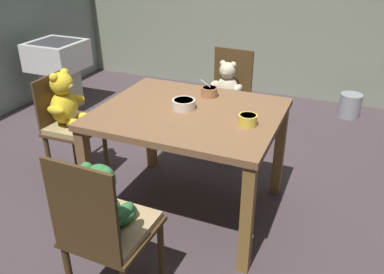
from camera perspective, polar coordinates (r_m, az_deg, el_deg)
The scene contains 10 objects.
ground_plane at distance 2.94m, azimuth -0.38°, elevation -10.24°, with size 5.20×5.20×0.04m.
dining_table at distance 2.59m, azimuth -0.43°, elevation 1.67°, with size 1.15×0.95×0.75m.
teddy_chair_near_front at distance 1.99m, azimuth -12.24°, elevation -11.06°, with size 0.40×0.42×0.92m.
teddy_chair_near_left at distance 3.14m, azimuth -17.33°, elevation 3.50°, with size 0.37×0.38×0.89m.
teddy_chair_far_center at distance 3.43m, azimuth 4.86°, elevation 6.03°, with size 0.41×0.42×0.90m.
porridge_bowl_terracotta_far_center at distance 2.77m, azimuth 2.48°, elevation 6.48°, with size 0.12×0.11×0.12m.
porridge_bowl_cream_center at distance 2.57m, azimuth -1.19°, elevation 4.71°, with size 0.15×0.15×0.06m.
porridge_bowl_yellow_near_right at distance 2.36m, azimuth 7.95°, elevation 2.45°, with size 0.11×0.11×0.06m.
sink_basin at distance 4.65m, azimuth -18.47°, elevation 9.70°, with size 0.53×0.52×0.74m.
metal_pail at distance 4.60m, azimuth 21.58°, elevation 4.21°, with size 0.23×0.23×0.25m, color #93969B.
Camera 1 is at (0.93, -2.15, 1.76)m, focal length 37.46 mm.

